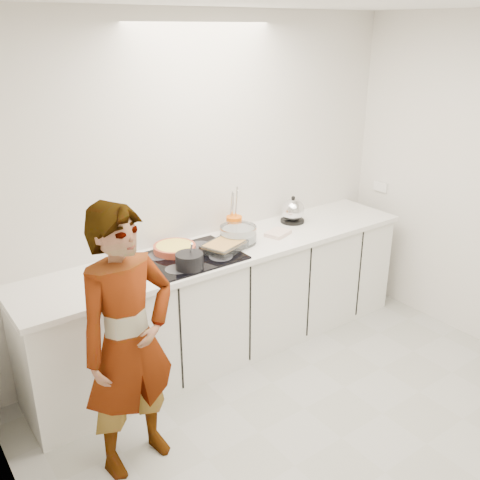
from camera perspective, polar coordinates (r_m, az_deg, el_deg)
floor at (r=3.73m, az=10.79°, el=-20.04°), size 3.60×3.20×0.00m
wall_back at (r=4.20m, az=-3.88°, el=5.58°), size 3.60×0.00×2.60m
wall_left at (r=2.19m, az=-21.99°, el=-12.25°), size 0.00×3.20×2.60m
base_cabinets at (r=4.28m, az=-1.27°, el=-6.59°), size 3.20×0.58×0.87m
countertop at (r=4.08m, az=-1.33°, el=-0.96°), size 3.24×0.64×0.04m
hob at (r=3.88m, az=-5.41°, el=-1.86°), size 0.72×0.54×0.01m
tart_dish at (r=3.97m, az=-6.99°, el=-0.84°), size 0.35×0.35×0.05m
saucepan at (r=3.68m, az=-5.41°, el=-2.23°), size 0.24×0.24×0.18m
baking_dish at (r=3.96m, az=-1.70°, el=-0.65°), size 0.37×0.32×0.06m
mixing_bowl at (r=4.13m, az=-0.20°, el=0.53°), size 0.37×0.37×0.13m
tea_towel at (r=4.30m, az=4.06°, el=0.72°), size 0.23×0.20×0.03m
kettle at (r=4.58m, az=5.64°, el=3.08°), size 0.24×0.24×0.23m
utensil_crock at (r=4.27m, az=-0.62°, el=1.52°), size 0.15×0.15×0.16m
cook at (r=3.11m, az=-11.79°, el=-10.64°), size 0.65×0.48×1.64m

